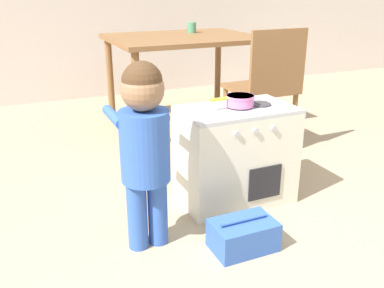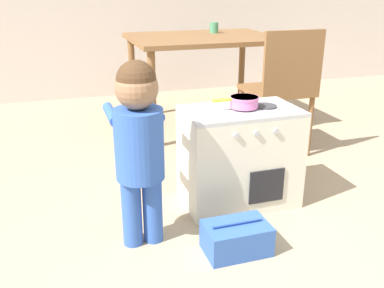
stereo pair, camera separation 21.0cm
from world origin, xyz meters
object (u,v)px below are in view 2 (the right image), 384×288
(child_figure, at_px, (139,136))
(toy_basket, at_px, (236,238))
(play_kitchen, at_px, (239,157))
(dining_table, at_px, (204,47))
(cup_on_table, at_px, (214,28))
(toy_pot, at_px, (244,101))
(dining_chair_near, at_px, (281,88))

(child_figure, height_order, toy_basket, child_figure)
(child_figure, bearing_deg, play_kitchen, 21.25)
(dining_table, height_order, cup_on_table, cup_on_table)
(toy_basket, relative_size, dining_table, 0.25)
(toy_pot, relative_size, toy_basket, 0.86)
(child_figure, height_order, dining_table, child_figure)
(play_kitchen, relative_size, dining_table, 0.52)
(play_kitchen, height_order, child_figure, child_figure)
(toy_pot, bearing_deg, child_figure, -159.10)
(dining_table, distance_m, dining_chair_near, 0.85)
(play_kitchen, relative_size, toy_pot, 2.43)
(toy_pot, bearing_deg, dining_chair_near, 46.66)
(play_kitchen, xyz_separation_m, dining_table, (0.27, 1.36, 0.39))
(child_figure, xyz_separation_m, cup_on_table, (1.00, 1.76, 0.26))
(toy_pot, height_order, toy_basket, toy_pot)
(toy_basket, bearing_deg, dining_table, 75.49)
(toy_basket, bearing_deg, play_kitchen, 65.60)
(dining_chair_near, bearing_deg, cup_on_table, 97.99)
(toy_pot, distance_m, dining_table, 1.38)
(play_kitchen, distance_m, toy_pot, 0.31)
(toy_pot, bearing_deg, dining_table, 79.41)
(toy_basket, relative_size, cup_on_table, 3.32)
(child_figure, relative_size, dining_chair_near, 0.98)
(dining_chair_near, relative_size, cup_on_table, 10.01)
(dining_table, bearing_deg, toy_pot, -100.59)
(play_kitchen, distance_m, toy_basket, 0.52)
(dining_table, bearing_deg, toy_basket, -104.51)
(toy_pot, relative_size, dining_table, 0.21)
(child_figure, bearing_deg, toy_basket, -28.85)
(toy_pot, height_order, cup_on_table, cup_on_table)
(toy_basket, bearing_deg, child_figure, 151.15)
(cup_on_table, bearing_deg, dining_chair_near, -82.01)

